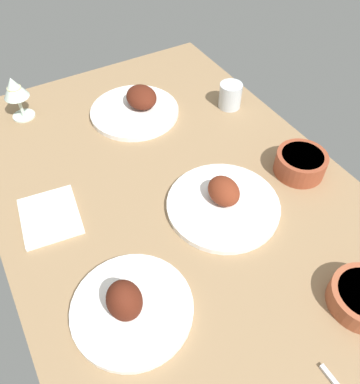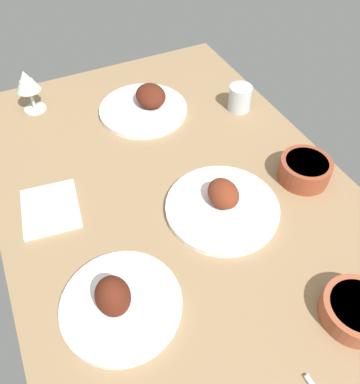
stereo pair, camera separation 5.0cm
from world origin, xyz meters
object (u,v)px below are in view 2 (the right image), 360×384
object	(u,v)px
bowl_pasta	(305,169)
wine_glass	(27,83)
plate_near_viewer	(119,302)
bowl_sauce	(356,310)
folded_napkin	(51,209)
plate_far_side	(146,105)
plate_center_main	(222,204)
water_tumbler	(240,98)

from	to	relation	value
bowl_pasta	wine_glass	size ratio (longest dim) A/B	0.98
plate_near_viewer	bowl_pasta	size ratio (longest dim) A/B	1.86
bowl_sauce	wine_glass	distance (cm)	108.93
folded_napkin	plate_far_side	bearing A→B (deg)	127.02
bowl_sauce	plate_far_side	bearing A→B (deg)	-171.96
plate_center_main	folded_napkin	xyz separation A→B (cm)	(-18.38, -39.40, -1.15)
plate_center_main	water_tumbler	bearing A→B (deg)	143.15
plate_center_main	wine_glass	world-z (taller)	wine_glass
bowl_sauce	wine_glass	world-z (taller)	wine_glass
folded_napkin	bowl_pasta	bearing A→B (deg)	74.18
plate_near_viewer	water_tumbler	distance (cm)	76.15
bowl_pasta	plate_center_main	bearing A→B (deg)	-89.85
plate_far_side	bowl_pasta	distance (cm)	53.97
bowl_sauce	water_tumbler	distance (cm)	72.87
bowl_pasta	water_tumbler	xyz separation A→B (cm)	(-34.66, 0.79, 0.74)
plate_center_main	water_tumbler	size ratio (longest dim) A/B	3.55
plate_center_main	folded_napkin	bearing A→B (deg)	-115.01
plate_center_main	bowl_sauce	bearing A→B (deg)	15.52
bowl_sauce	wine_glass	bearing A→B (deg)	-155.97
plate_near_viewer	plate_center_main	bearing A→B (deg)	113.33
plate_near_viewer	water_tumbler	size ratio (longest dim) A/B	3.14
plate_far_side	water_tumbler	xyz separation A→B (cm)	(12.11, 27.68, 1.94)
plate_far_side	plate_center_main	distance (cm)	46.87
plate_center_main	bowl_pasta	world-z (taller)	plate_center_main
bowl_pasta	wine_glass	distance (cm)	86.72
plate_near_viewer	water_tumbler	world-z (taller)	plate_near_viewer
plate_near_viewer	wine_glass	distance (cm)	77.29
bowl_sauce	wine_glass	size ratio (longest dim) A/B	1.00
plate_near_viewer	bowl_pasta	bearing A→B (deg)	103.70
plate_far_side	plate_near_viewer	size ratio (longest dim) A/B	1.11
folded_napkin	plate_near_viewer	bearing A→B (deg)	12.09
plate_far_side	wine_glass	size ratio (longest dim) A/B	2.02
plate_near_viewer	bowl_pasta	distance (cm)	59.40
plate_center_main	water_tumbler	distance (cm)	43.46
plate_center_main	water_tumbler	world-z (taller)	water_tumbler
plate_near_viewer	folded_napkin	world-z (taller)	plate_near_viewer
bowl_sauce	wine_glass	xyz separation A→B (cm)	(-99.26, -44.26, 7.31)
plate_center_main	folded_napkin	size ratio (longest dim) A/B	1.77
water_tumbler	folded_napkin	size ratio (longest dim) A/B	0.50
plate_center_main	wine_glass	size ratio (longest dim) A/B	2.06
bowl_sauce	water_tumbler	size ratio (longest dim) A/B	1.73
plate_near_viewer	folded_napkin	distance (cm)	33.16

